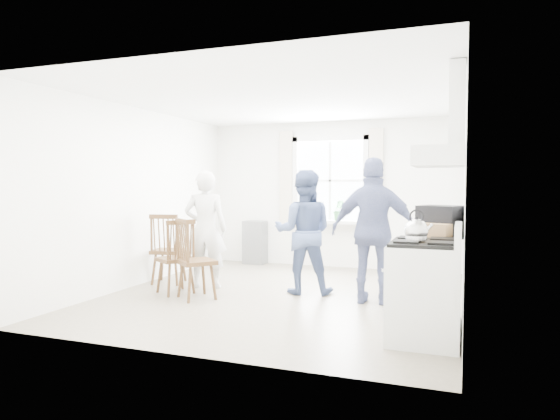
# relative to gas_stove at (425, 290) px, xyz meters

# --- Properties ---
(room_shell) EXTENTS (4.62, 5.12, 2.64)m
(room_shell) POSITION_rel_gas_stove_xyz_m (-1.91, 1.35, 0.82)
(room_shell) COLOR gray
(room_shell) RESTS_ON ground
(window_assembly) EXTENTS (1.88, 0.24, 1.70)m
(window_assembly) POSITION_rel_gas_stove_xyz_m (-1.91, 3.80, 0.98)
(window_assembly) COLOR white
(window_assembly) RESTS_ON room_shell
(range_hood) EXTENTS (0.45, 0.76, 0.94)m
(range_hood) POSITION_rel_gas_stove_xyz_m (0.16, -0.00, 1.42)
(range_hood) COLOR white
(range_hood) RESTS_ON room_shell
(shelf_unit) EXTENTS (0.40, 0.30, 0.80)m
(shelf_unit) POSITION_rel_gas_stove_xyz_m (-3.31, 3.68, -0.08)
(shelf_unit) COLOR slate
(shelf_unit) RESTS_ON ground
(gas_stove) EXTENTS (0.68, 0.76, 1.12)m
(gas_stove) POSITION_rel_gas_stove_xyz_m (0.00, 0.00, 0.00)
(gas_stove) COLOR silver
(gas_stove) RESTS_ON ground
(kettle) EXTENTS (0.22, 0.22, 0.31)m
(kettle) POSITION_rel_gas_stove_xyz_m (-0.08, -0.08, 0.57)
(kettle) COLOR silver
(kettle) RESTS_ON gas_stove
(low_cabinet) EXTENTS (0.50, 0.55, 0.90)m
(low_cabinet) POSITION_rel_gas_stove_xyz_m (0.07, 0.70, -0.03)
(low_cabinet) COLOR white
(low_cabinet) RESTS_ON ground
(stereo_stack) EXTENTS (0.50, 0.48, 0.36)m
(stereo_stack) POSITION_rel_gas_stove_xyz_m (0.10, 0.71, 0.60)
(stereo_stack) COLOR black
(stereo_stack) RESTS_ON low_cabinet
(cardboard_box) EXTENTS (0.34, 0.29, 0.19)m
(cardboard_box) POSITION_rel_gas_stove_xyz_m (0.07, 0.45, 0.51)
(cardboard_box) COLOR #9D784C
(cardboard_box) RESTS_ON low_cabinet
(windsor_chair_a) EXTENTS (0.53, 0.52, 1.06)m
(windsor_chair_a) POSITION_rel_gas_stove_xyz_m (-3.79, 1.44, 0.16)
(windsor_chair_a) COLOR #412915
(windsor_chair_a) RESTS_ON ground
(windsor_chair_b) EXTENTS (0.62, 0.62, 1.06)m
(windsor_chair_b) POSITION_rel_gas_stove_xyz_m (-2.98, 0.71, 0.16)
(windsor_chair_b) COLOR #412915
(windsor_chair_b) RESTS_ON ground
(windsor_chair_c) EXTENTS (0.59, 0.59, 1.02)m
(windsor_chair_c) POSITION_rel_gas_stove_xyz_m (-3.25, 0.92, 0.14)
(windsor_chair_c) COLOR #412915
(windsor_chair_c) RESTS_ON ground
(person_left) EXTENTS (0.77, 0.77, 1.68)m
(person_left) POSITION_rel_gas_stove_xyz_m (-3.13, 1.45, 0.36)
(person_left) COLOR silver
(person_left) RESTS_ON ground
(person_mid) EXTENTS (0.98, 0.98, 1.68)m
(person_mid) POSITION_rel_gas_stove_xyz_m (-1.70, 1.59, 0.35)
(person_mid) COLOR #455580
(person_mid) RESTS_ON ground
(person_right) EXTENTS (1.13, 1.13, 1.82)m
(person_right) POSITION_rel_gas_stove_xyz_m (-0.70, 1.33, 0.43)
(person_right) COLOR navy
(person_right) RESTS_ON ground
(potted_plant) EXTENTS (0.25, 0.25, 0.36)m
(potted_plant) POSITION_rel_gas_stove_xyz_m (-1.73, 3.71, 0.55)
(potted_plant) COLOR #2F6B36
(potted_plant) RESTS_ON window_assembly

